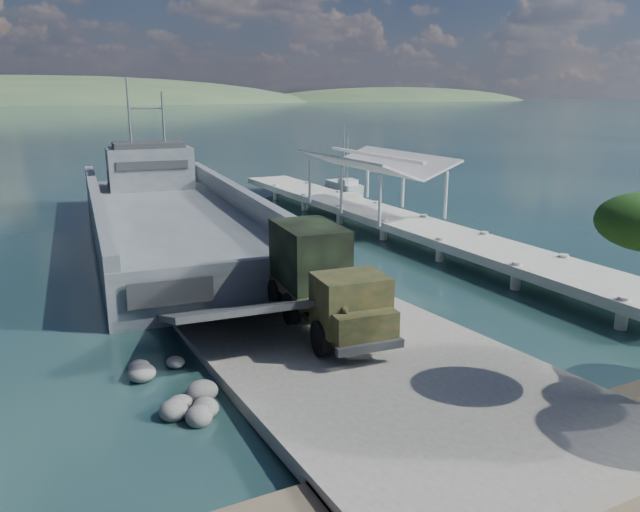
{
  "coord_description": "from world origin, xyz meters",
  "views": [
    {
      "loc": [
        -10.66,
        -17.79,
        9.48
      ],
      "look_at": [
        1.55,
        6.0,
        2.42
      ],
      "focal_mm": 35.0,
      "sensor_mm": 36.0,
      "label": 1
    }
  ],
  "objects_px": {
    "pier": "(382,207)",
    "sailboat_far": "(344,186)",
    "military_truck": "(322,279)",
    "sailboat_near": "(348,200)",
    "landing_craft": "(172,225)",
    "soldier": "(345,340)"
  },
  "relations": [
    {
      "from": "soldier",
      "to": "sailboat_far",
      "type": "relative_size",
      "value": 0.24
    },
    {
      "from": "soldier",
      "to": "sailboat_far",
      "type": "height_order",
      "value": "sailboat_far"
    },
    {
      "from": "landing_craft",
      "to": "sailboat_near",
      "type": "xyz_separation_m",
      "value": [
        16.94,
        6.26,
        -0.6
      ]
    },
    {
      "from": "soldier",
      "to": "sailboat_far",
      "type": "xyz_separation_m",
      "value": [
        20.69,
        36.84,
        -0.96
      ]
    },
    {
      "from": "military_truck",
      "to": "sailboat_near",
      "type": "distance_m",
      "value": 30.43
    },
    {
      "from": "landing_craft",
      "to": "military_truck",
      "type": "height_order",
      "value": "landing_craft"
    },
    {
      "from": "military_truck",
      "to": "sailboat_far",
      "type": "xyz_separation_m",
      "value": [
        19.66,
        33.14,
        -2.0
      ]
    },
    {
      "from": "pier",
      "to": "sailboat_far",
      "type": "distance_m",
      "value": 18.69
    },
    {
      "from": "landing_craft",
      "to": "sailboat_near",
      "type": "distance_m",
      "value": 18.07
    },
    {
      "from": "military_truck",
      "to": "soldier",
      "type": "relative_size",
      "value": 5.02
    },
    {
      "from": "sailboat_far",
      "to": "landing_craft",
      "type": "bearing_deg",
      "value": -142.52
    },
    {
      "from": "pier",
      "to": "sailboat_far",
      "type": "xyz_separation_m",
      "value": [
        6.76,
        17.39,
        -1.24
      ]
    },
    {
      "from": "military_truck",
      "to": "sailboat_near",
      "type": "xyz_separation_m",
      "value": [
        15.9,
        25.86,
        -2.04
      ]
    },
    {
      "from": "landing_craft",
      "to": "military_truck",
      "type": "relative_size",
      "value": 4.73
    },
    {
      "from": "pier",
      "to": "sailboat_near",
      "type": "distance_m",
      "value": 10.62
    },
    {
      "from": "pier",
      "to": "military_truck",
      "type": "relative_size",
      "value": 5.3
    },
    {
      "from": "soldier",
      "to": "military_truck",
      "type": "bearing_deg",
      "value": 74.2
    },
    {
      "from": "landing_craft",
      "to": "soldier",
      "type": "xyz_separation_m",
      "value": [
        0.01,
        -23.31,
        0.39
      ]
    },
    {
      "from": "pier",
      "to": "sailboat_far",
      "type": "bearing_deg",
      "value": 68.76
    },
    {
      "from": "military_truck",
      "to": "soldier",
      "type": "height_order",
      "value": "military_truck"
    },
    {
      "from": "landing_craft",
      "to": "sailboat_near",
      "type": "height_order",
      "value": "landing_craft"
    },
    {
      "from": "soldier",
      "to": "sailboat_near",
      "type": "distance_m",
      "value": 34.09
    }
  ]
}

